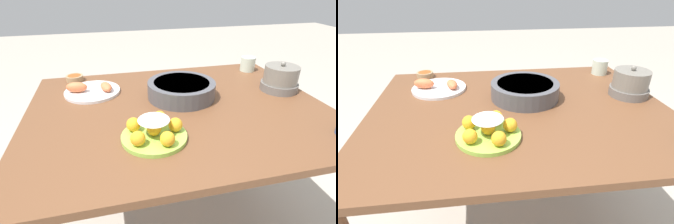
{
  "view_description": "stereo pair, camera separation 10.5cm",
  "coord_description": "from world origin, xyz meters",
  "views": [
    {
      "loc": [
        -0.3,
        -1.02,
        1.31
      ],
      "look_at": [
        -0.08,
        -0.12,
        0.82
      ],
      "focal_mm": 28.0,
      "sensor_mm": 36.0,
      "label": 1
    },
    {
      "loc": [
        -0.19,
        -1.04,
        1.31
      ],
      "look_at": [
        -0.08,
        -0.12,
        0.82
      ],
      "focal_mm": 28.0,
      "sensor_mm": 36.0,
      "label": 2
    }
  ],
  "objects": [
    {
      "name": "seafood_platter",
      "position": [
        -0.39,
        0.25,
        0.79
      ],
      "size": [
        0.27,
        0.27,
        0.07
      ],
      "color": "silver",
      "rests_on": "dining_table"
    },
    {
      "name": "sauce_bowl",
      "position": [
        -0.48,
        0.45,
        0.8
      ],
      "size": [
        0.09,
        0.09,
        0.03
      ],
      "color": "tan",
      "rests_on": "dining_table"
    },
    {
      "name": "cup_far",
      "position": [
        0.54,
        0.38,
        0.82
      ],
      "size": [
        0.09,
        0.09,
        0.08
      ],
      "color": "beige",
      "rests_on": "dining_table"
    },
    {
      "name": "cake_plate",
      "position": [
        -0.16,
        -0.23,
        0.81
      ],
      "size": [
        0.24,
        0.24,
        0.09
      ],
      "color": "#99CC4C",
      "rests_on": "dining_table"
    },
    {
      "name": "warming_pot",
      "position": [
        0.55,
        0.06,
        0.84
      ],
      "size": [
        0.18,
        0.18,
        0.15
      ],
      "color": "#66605B",
      "rests_on": "dining_table"
    },
    {
      "name": "serving_bowl",
      "position": [
        0.04,
        0.1,
        0.82
      ],
      "size": [
        0.32,
        0.32,
        0.08
      ],
      "color": "#4C4C51",
      "rests_on": "dining_table"
    },
    {
      "name": "ground_plane",
      "position": [
        0.0,
        0.0,
        0.0
      ],
      "size": [
        12.0,
        12.0,
        0.0
      ],
      "primitive_type": "plane",
      "color": "#B2A899"
    },
    {
      "name": "dining_table",
      "position": [
        0.0,
        0.0,
        0.68
      ],
      "size": [
        1.33,
        1.03,
        0.78
      ],
      "color": "brown",
      "rests_on": "ground_plane"
    }
  ]
}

